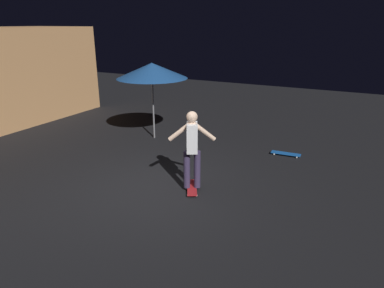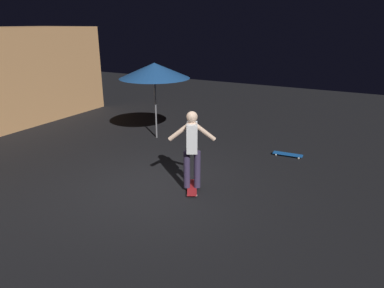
% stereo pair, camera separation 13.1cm
% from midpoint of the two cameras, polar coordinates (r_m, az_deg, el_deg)
% --- Properties ---
extents(ground_plane, '(28.00, 28.00, 0.00)m').
position_cam_midpoint_polar(ground_plane, '(7.73, -6.14, -7.20)').
color(ground_plane, black).
extents(patio_umbrella, '(2.10, 2.10, 2.30)m').
position_cam_midpoint_polar(patio_umbrella, '(10.58, -5.77, 11.78)').
color(patio_umbrella, slate).
rests_on(patio_umbrella, ground_plane).
extents(skateboard_ridden, '(0.78, 0.54, 0.07)m').
position_cam_midpoint_polar(skateboard_ridden, '(7.60, 0.50, -7.10)').
color(skateboard_ridden, '#AD1E23').
rests_on(skateboard_ridden, ground_plane).
extents(skateboard_spare, '(0.26, 0.79, 0.07)m').
position_cam_midpoint_polar(skateboard_spare, '(9.80, 15.67, -1.63)').
color(skateboard_spare, '#1959B2').
rests_on(skateboard_spare, ground_plane).
extents(skater, '(0.54, 0.91, 1.67)m').
position_cam_midpoint_polar(skater, '(7.22, 0.52, -0.10)').
color(skater, '#382D4C').
rests_on(skater, skateboard_ridden).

